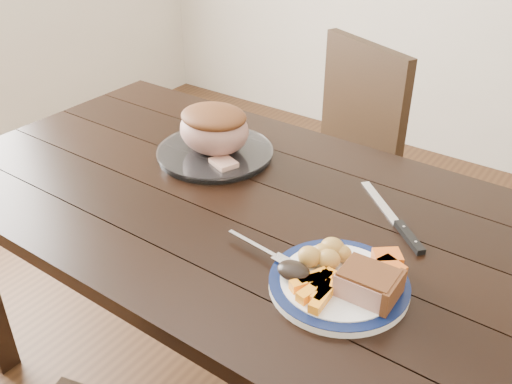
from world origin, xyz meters
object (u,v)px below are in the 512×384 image
Objects in this scene: fork at (264,250)px; carving_knife at (401,228)px; dining_table at (236,226)px; dinner_plate at (339,284)px; pork_slice at (368,284)px; roast_joint at (214,130)px; serving_platter at (215,154)px; chair_far at (335,156)px.

carving_knife is (0.20, 0.27, -0.01)m from fork.
fork is (0.20, -0.16, 0.11)m from dining_table.
pork_slice is at bearing -4.76° from dinner_plate.
dinner_plate is 2.61× the size of pork_slice.
dining_table is 0.49m from pork_slice.
roast_joint is (-0.18, 0.14, 0.18)m from dining_table.
dinner_plate is 0.26m from carving_knife.
serving_platter is at bearing 148.35° from fork.
dinner_plate is 1.39× the size of roast_joint.
dinner_plate reaches higher than carving_knife.
roast_joint reaches higher than carving_knife.
serving_platter is (-0.18, 0.14, 0.10)m from dining_table.
dining_table is 6.34× the size of carving_knife.
pork_slice reaches higher than fork.
roast_joint reaches higher than serving_platter.
dining_table is at bearing -38.08° from roast_joint.
dinner_plate is 1.12× the size of carving_knife.
fork is at bearing -84.82° from carving_knife.
dining_table is 0.28m from roast_joint.
chair_far is 0.67m from roast_joint.
carving_knife is at bearing 85.15° from dinner_plate.
pork_slice is at bearing -25.76° from roast_joint.
chair_far is at bearing 170.16° from carving_knife.
dinner_plate is 0.63m from serving_platter.
carving_knife is at bearing -3.18° from roast_joint.
roast_joint is (-0.08, -0.59, 0.31)m from chair_far.
fork is 0.88× the size of roast_joint.
chair_far is at bearing 118.24° from dinner_plate.
chair_far reaches higher than roast_joint.
dining_table is at bearing -123.74° from carving_knife.
fork is (-0.18, -0.01, 0.01)m from dinner_plate.
chair_far is 3.67× the size of carving_knife.
chair_far is at bearing 82.13° from serving_platter.
chair_far is 3.29× the size of dinner_plate.
serving_platter is at bearing 105.48° from chair_far.
pork_slice is at bearing -19.96° from dining_table.
carving_knife is at bearing 98.62° from pork_slice.
dining_table is 0.42m from dinner_plate.
dinner_plate is 0.88× the size of serving_platter.
serving_platter is 1.81× the size of fork.
carving_knife is at bearing 60.45° from fork.
pork_slice is 0.53× the size of roast_joint.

